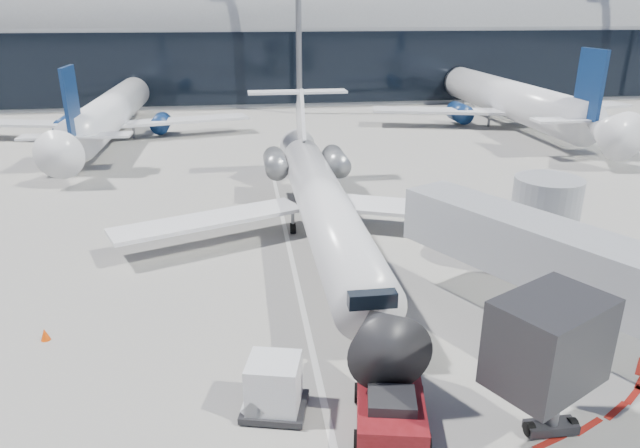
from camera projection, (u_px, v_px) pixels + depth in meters
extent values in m
plane|color=slate|center=(300.00, 297.00, 25.91)|extent=(260.00, 260.00, 0.00)
cube|color=silver|center=(296.00, 278.00, 27.76)|extent=(0.25, 40.00, 0.01)
cube|color=gray|center=(254.00, 61.00, 84.32)|extent=(150.00, 24.00, 10.00)
cylinder|color=gray|center=(252.00, 25.00, 82.54)|extent=(150.00, 24.00, 24.00)
cube|color=black|center=(257.00, 69.00, 73.16)|extent=(150.00, 0.20, 9.00)
cube|color=#92959A|center=(547.00, 254.00, 21.62)|extent=(8.22, 12.61, 2.30)
cube|color=black|center=(549.00, 342.00, 15.92)|extent=(3.86, 3.44, 2.60)
cylinder|color=slate|center=(556.00, 401.00, 17.24)|extent=(0.36, 0.36, 2.40)
cube|color=black|center=(551.00, 427.00, 17.59)|extent=(1.60, 0.60, 0.30)
cylinder|color=#92959A|center=(543.00, 226.00, 27.75)|extent=(3.20, 3.20, 4.80)
cylinder|color=black|center=(537.00, 266.00, 28.52)|extent=(4.00, 4.00, 0.50)
cylinder|color=slate|center=(298.00, 6.00, 66.55)|extent=(0.70, 0.70, 25.00)
cylinder|color=silver|center=(325.00, 208.00, 30.30)|extent=(2.71, 22.06, 2.71)
cone|color=black|center=(380.00, 331.00, 18.79)|extent=(2.71, 2.81, 2.71)
cone|color=silver|center=(300.00, 152.00, 42.19)|extent=(2.71, 3.61, 2.71)
cube|color=black|center=(369.00, 293.00, 20.08)|extent=(1.70, 1.40, 0.55)
cube|color=silver|center=(209.00, 220.00, 31.22)|extent=(10.74, 6.37, 0.31)
cube|color=silver|center=(428.00, 210.00, 32.82)|extent=(10.74, 6.37, 0.31)
cube|color=silver|center=(301.00, 122.00, 40.41)|extent=(0.25, 4.71, 4.79)
cube|color=silver|center=(297.00, 92.00, 41.71)|extent=(7.22, 1.60, 0.16)
cylinder|color=slate|center=(275.00, 163.00, 38.12)|extent=(1.50, 3.41, 1.50)
cylinder|color=slate|center=(336.00, 161.00, 38.65)|extent=(1.50, 3.41, 1.50)
cylinder|color=black|center=(359.00, 334.00, 22.50)|extent=(0.22, 0.56, 0.56)
cylinder|color=black|center=(293.00, 228.00, 33.16)|extent=(0.30, 0.64, 0.64)
cylinder|color=black|center=(344.00, 226.00, 33.54)|extent=(0.30, 0.64, 0.64)
cylinder|color=slate|center=(359.00, 328.00, 22.40)|extent=(0.18, 0.18, 1.10)
cube|color=#530B0E|center=(390.00, 411.00, 17.77)|extent=(2.69, 3.66, 0.93)
cube|color=black|center=(392.00, 401.00, 17.26)|extent=(1.67, 1.51, 0.36)
cylinder|color=slate|center=(387.00, 373.00, 19.97)|extent=(0.65, 2.65, 0.10)
cylinder|color=black|center=(359.00, 441.00, 16.86)|extent=(0.42, 0.71, 0.66)
cylinder|color=black|center=(425.00, 444.00, 16.74)|extent=(0.42, 0.71, 0.66)
cylinder|color=black|center=(359.00, 393.00, 18.98)|extent=(0.42, 0.71, 0.66)
cylinder|color=black|center=(418.00, 395.00, 18.86)|extent=(0.42, 0.71, 0.66)
cube|color=black|center=(275.00, 406.00, 18.55)|extent=(2.41, 2.19, 0.23)
cube|color=silver|center=(274.00, 383.00, 18.22)|extent=(1.96, 1.89, 1.64)
cylinder|color=black|center=(246.00, 420.00, 18.04)|extent=(0.15, 0.22, 0.20)
cylinder|color=black|center=(297.00, 424.00, 17.87)|extent=(0.15, 0.22, 0.20)
cylinder|color=black|center=(255.00, 394.00, 19.28)|extent=(0.15, 0.22, 0.20)
cylinder|color=black|center=(302.00, 397.00, 19.11)|extent=(0.15, 0.22, 0.20)
cone|color=#E94504|center=(45.00, 334.00, 22.51)|extent=(0.37, 0.37, 0.51)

